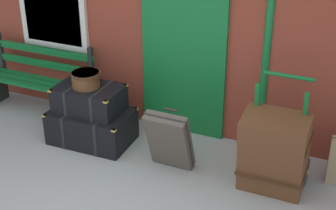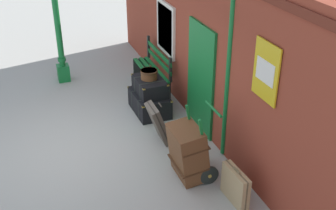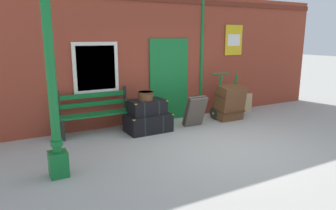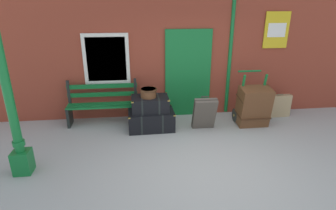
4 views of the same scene
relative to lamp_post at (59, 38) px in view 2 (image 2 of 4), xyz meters
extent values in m
plane|color=#A3A099|center=(3.07, -0.25, -1.09)|extent=(60.00, 60.00, 0.00)
cube|color=brown|center=(3.07, 2.35, 0.51)|extent=(10.40, 0.30, 3.20)
cube|color=#146B2D|center=(3.16, 2.18, -0.04)|extent=(1.10, 0.05, 2.10)
cube|color=#0C401B|center=(3.16, 2.16, -0.04)|extent=(0.06, 0.02, 2.10)
cube|color=silver|center=(1.26, 2.18, 0.36)|extent=(1.04, 0.06, 1.16)
cube|color=silver|center=(1.26, 2.16, 0.36)|extent=(0.88, 0.02, 1.00)
cylinder|color=#146B2D|center=(4.17, 2.20, 0.51)|extent=(0.09, 0.09, 3.14)
cube|color=gold|center=(5.25, 2.18, 0.96)|extent=(0.60, 0.02, 0.84)
cube|color=white|center=(5.25, 2.16, 0.96)|extent=(0.44, 0.01, 0.32)
cube|color=#146B2D|center=(0.00, 0.00, -0.89)|extent=(0.28, 0.28, 0.40)
cylinder|color=#146B2D|center=(0.00, 0.00, 0.49)|extent=(0.14, 0.14, 2.36)
cylinder|color=#146B2D|center=(0.00, 0.00, -0.54)|extent=(0.19, 0.19, 0.08)
cube|color=#146B2D|center=(1.13, 1.71, -0.64)|extent=(1.60, 0.09, 0.04)
cube|color=#146B2D|center=(1.13, 1.85, -0.64)|extent=(1.60, 0.09, 0.04)
cube|color=#146B2D|center=(1.13, 1.99, -0.64)|extent=(1.60, 0.09, 0.04)
cube|color=#146B2D|center=(1.13, 2.05, -0.44)|extent=(1.60, 0.05, 0.10)
cube|color=#146B2D|center=(1.13, 2.05, -0.24)|extent=(1.60, 0.05, 0.10)
cube|color=black|center=(0.37, 1.85, -0.87)|extent=(0.06, 0.40, 0.45)
cube|color=black|center=(0.37, 2.05, -0.36)|extent=(0.06, 0.06, 0.56)
cube|color=black|center=(1.89, 1.85, -0.87)|extent=(0.06, 0.40, 0.45)
cube|color=black|center=(1.89, 2.05, -0.36)|extent=(0.06, 0.06, 0.56)
cube|color=black|center=(2.22, 1.46, -0.88)|extent=(1.02, 0.66, 0.42)
cube|color=black|center=(1.99, 1.46, -0.88)|extent=(0.05, 0.65, 0.43)
cube|color=black|center=(2.44, 1.47, -0.88)|extent=(0.05, 0.65, 0.43)
cube|color=#B79338|center=(1.74, 1.15, -0.69)|extent=(0.05, 0.05, 0.02)
cube|color=#B79338|center=(2.70, 1.17, -0.69)|extent=(0.05, 0.05, 0.02)
cube|color=#B79338|center=(1.73, 1.75, -0.69)|extent=(0.05, 0.05, 0.02)
cube|color=#B79338|center=(2.69, 1.77, -0.69)|extent=(0.05, 0.05, 0.02)
cube|color=silver|center=(2.18, 1.15, -0.88)|extent=(0.36, 0.01, 0.10)
cube|color=black|center=(2.20, 1.48, -0.51)|extent=(0.81, 0.55, 0.32)
cube|color=black|center=(2.02, 1.48, -0.51)|extent=(0.04, 0.55, 0.33)
cube|color=black|center=(2.38, 1.48, -0.51)|extent=(0.04, 0.55, 0.33)
cube|color=#B79338|center=(1.82, 1.22, -0.37)|extent=(0.05, 0.05, 0.02)
cube|color=#B79338|center=(2.58, 1.24, -0.37)|extent=(0.05, 0.05, 0.02)
cube|color=#B79338|center=(1.81, 1.72, -0.37)|extent=(0.05, 0.05, 0.02)
cube|color=#B79338|center=(2.57, 1.74, -0.37)|extent=(0.05, 0.05, 0.02)
cylinder|color=brown|center=(2.17, 1.48, -0.26)|extent=(0.34, 0.34, 0.19)
cylinder|color=#432715|center=(2.18, 1.48, -0.18)|extent=(0.35, 0.35, 0.04)
cube|color=black|center=(4.53, 1.35, -1.08)|extent=(0.56, 0.28, 0.03)
cube|color=#146B2D|center=(4.28, 1.55, -0.50)|extent=(0.04, 0.27, 1.18)
cube|color=#146B2D|center=(4.78, 1.55, -0.50)|extent=(0.04, 0.27, 1.18)
cylinder|color=#146B2D|center=(4.53, 1.78, 0.08)|extent=(0.54, 0.04, 0.04)
cylinder|color=black|center=(4.21, 1.61, -0.93)|extent=(0.04, 0.32, 0.32)
cylinder|color=#B79338|center=(4.21, 1.61, -0.93)|extent=(0.07, 0.06, 0.06)
cylinder|color=black|center=(4.85, 1.61, -0.93)|extent=(0.04, 0.32, 0.32)
cylinder|color=#B79338|center=(4.85, 1.61, -0.93)|extent=(0.07, 0.06, 0.06)
cube|color=brown|center=(4.53, 1.37, -0.63)|extent=(0.68, 0.55, 0.93)
cube|color=#432715|center=(4.53, 1.37, -0.83)|extent=(0.70, 0.46, 0.08)
cube|color=#432715|center=(4.53, 1.37, -0.43)|extent=(0.70, 0.46, 0.08)
cube|color=tan|center=(5.36, 1.79, -0.82)|extent=(0.61, 0.18, 0.55)
cylinder|color=brown|center=(5.36, 1.79, -0.52)|extent=(0.16, 0.04, 0.03)
cube|color=brown|center=(5.36, 1.79, -0.82)|extent=(0.62, 0.05, 0.56)
cube|color=#51473D|center=(3.37, 1.26, -0.71)|extent=(0.49, 0.41, 0.77)
cylinder|color=#302A24|center=(3.37, 1.30, -0.33)|extent=(0.16, 0.03, 0.03)
cube|color=#2C2721|center=(3.37, 1.26, -0.71)|extent=(0.51, 0.29, 0.73)
camera|label=1|loc=(5.34, -3.21, 2.23)|focal=53.96mm
camera|label=2|loc=(9.87, -0.96, 3.31)|focal=46.31mm
camera|label=3|loc=(-0.63, -4.74, 1.04)|focal=32.79mm
camera|label=4|loc=(1.95, -4.19, 1.61)|focal=29.50mm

